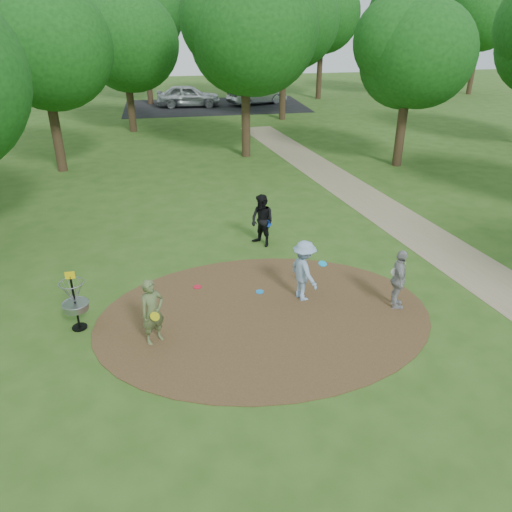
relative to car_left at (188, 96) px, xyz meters
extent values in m
plane|color=#2D5119|center=(0.07, -30.11, -0.83)|extent=(100.00, 100.00, 0.00)
cylinder|color=#47301C|center=(0.07, -30.11, -0.82)|extent=(8.40, 8.40, 0.02)
cube|color=#8C7A5B|center=(6.57, -28.11, -0.82)|extent=(7.55, 39.89, 0.01)
cube|color=black|center=(2.07, -0.11, -0.82)|extent=(14.00, 8.00, 0.01)
imported|color=#58683C|center=(-2.62, -30.68, -0.03)|extent=(0.70, 0.64, 1.60)
cylinder|color=yellow|center=(-2.57, -30.94, 0.02)|extent=(0.22, 0.11, 0.22)
imported|color=#8DAAD2|center=(1.24, -29.45, 0.00)|extent=(0.91, 1.21, 1.66)
cylinder|color=#0DA2E6|center=(1.75, -29.41, 0.14)|extent=(0.26, 0.26, 0.08)
imported|color=black|center=(0.81, -25.98, 0.02)|extent=(1.01, 1.05, 1.70)
cylinder|color=#0B35C5|center=(0.99, -26.02, -0.07)|extent=(0.23, 0.11, 0.22)
imported|color=#9B9B9D|center=(3.48, -30.28, -0.03)|extent=(0.64, 1.01, 1.60)
cylinder|color=silver|center=(3.37, -30.28, 0.20)|extent=(0.23, 0.13, 0.22)
cylinder|color=#1981CF|center=(0.17, -28.95, -0.80)|extent=(0.22, 0.22, 0.02)
cylinder|color=red|center=(-1.48, -28.39, -0.80)|extent=(0.22, 0.22, 0.02)
imported|color=#A9AEB1|center=(0.00, 0.00, 0.00)|extent=(4.98, 2.27, 1.65)
imported|color=#93969A|center=(5.46, 0.13, -0.05)|extent=(5.01, 3.18, 1.56)
cylinder|color=black|center=(-4.43, -29.81, -0.15)|extent=(0.05, 0.05, 1.35)
cylinder|color=black|center=(-4.43, -29.81, -0.81)|extent=(0.36, 0.36, 0.04)
cylinder|color=gray|center=(-4.43, -29.81, -0.21)|extent=(0.60, 0.60, 0.16)
torus|color=gray|center=(-4.43, -29.81, -0.13)|extent=(0.63, 0.63, 0.03)
torus|color=gray|center=(-4.43, -29.81, 0.42)|extent=(0.58, 0.58, 0.02)
cube|color=yellow|center=(-4.43, -29.81, 0.62)|extent=(0.22, 0.02, 0.18)
cylinder|color=#332316|center=(-6.93, -16.11, 1.07)|extent=(0.44, 0.44, 3.80)
sphere|color=#134412|center=(-6.93, -16.11, 4.42)|extent=(5.26, 5.26, 5.26)
cylinder|color=#332316|center=(2.07, -15.11, 1.26)|extent=(0.44, 0.44, 4.18)
sphere|color=#134412|center=(2.07, -15.11, 5.00)|extent=(5.97, 5.97, 5.97)
cylinder|color=#332316|center=(9.07, -18.11, 0.98)|extent=(0.44, 0.44, 3.61)
sphere|color=#134412|center=(9.07, -18.11, 4.07)|extent=(4.69, 4.69, 4.69)
cylinder|color=#332316|center=(-3.93, -8.11, 0.88)|extent=(0.44, 0.44, 3.42)
sphere|color=#134412|center=(-3.93, -8.11, 4.12)|extent=(5.54, 5.54, 5.54)
cylinder|color=#332316|center=(6.07, -6.11, 1.36)|extent=(0.44, 0.44, 4.37)
sphere|color=#134412|center=(6.07, -6.11, 5.22)|extent=(6.10, 6.10, 6.10)
camera|label=1|loc=(-2.03, -40.42, 6.11)|focal=35.00mm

